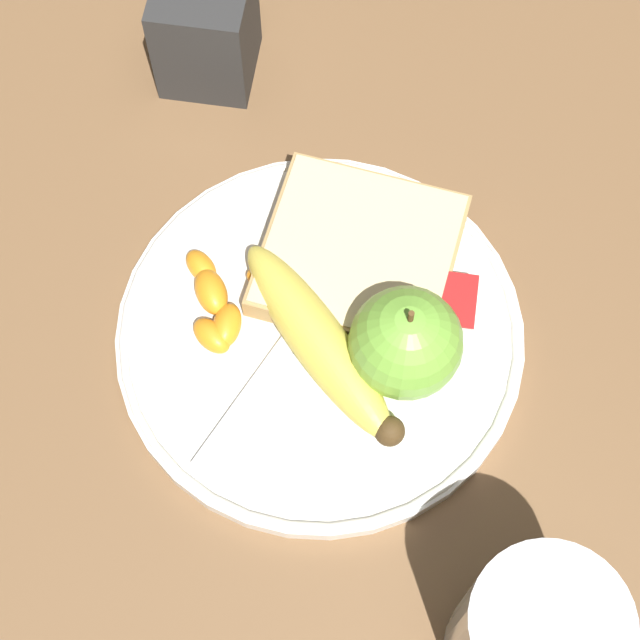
{
  "coord_description": "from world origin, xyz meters",
  "views": [
    {
      "loc": [
        -0.04,
        0.27,
        0.65
      ],
      "look_at": [
        0.0,
        0.0,
        0.03
      ],
      "focal_mm": 60.0,
      "sensor_mm": 36.0,
      "label": 1
    }
  ],
  "objects_px": {
    "fork": "(299,328)",
    "condiment_caddy": "(206,30)",
    "banana": "(326,343)",
    "jam_packet": "(439,304)",
    "bread_slice": "(359,255)",
    "juice_glass": "(531,639)",
    "plate": "(320,335)",
    "apple": "(406,343)"
  },
  "relations": [
    {
      "from": "plate",
      "to": "apple",
      "type": "distance_m",
      "value": 0.07
    },
    {
      "from": "banana",
      "to": "bread_slice",
      "type": "relative_size",
      "value": 1.01
    },
    {
      "from": "plate",
      "to": "juice_glass",
      "type": "bearing_deg",
      "value": 128.52
    },
    {
      "from": "fork",
      "to": "jam_packet",
      "type": "height_order",
      "value": "jam_packet"
    },
    {
      "from": "banana",
      "to": "fork",
      "type": "relative_size",
      "value": 0.77
    },
    {
      "from": "apple",
      "to": "bread_slice",
      "type": "height_order",
      "value": "apple"
    },
    {
      "from": "bread_slice",
      "to": "banana",
      "type": "bearing_deg",
      "value": 79.96
    },
    {
      "from": "banana",
      "to": "fork",
      "type": "bearing_deg",
      "value": -35.27
    },
    {
      "from": "juice_glass",
      "to": "bread_slice",
      "type": "xyz_separation_m",
      "value": [
        0.12,
        -0.23,
        -0.03
      ]
    },
    {
      "from": "fork",
      "to": "bread_slice",
      "type": "bearing_deg",
      "value": -5.78
    },
    {
      "from": "juice_glass",
      "to": "bread_slice",
      "type": "relative_size",
      "value": 0.82
    },
    {
      "from": "apple",
      "to": "banana",
      "type": "xyz_separation_m",
      "value": [
        0.05,
        -0.0,
        -0.02
      ]
    },
    {
      "from": "bread_slice",
      "to": "fork",
      "type": "relative_size",
      "value": 0.77
    },
    {
      "from": "fork",
      "to": "banana",
      "type": "bearing_deg",
      "value": -100.82
    },
    {
      "from": "banana",
      "to": "juice_glass",
      "type": "bearing_deg",
      "value": 129.6
    },
    {
      "from": "plate",
      "to": "apple",
      "type": "bearing_deg",
      "value": 165.63
    },
    {
      "from": "banana",
      "to": "condiment_caddy",
      "type": "bearing_deg",
      "value": -61.57
    },
    {
      "from": "banana",
      "to": "fork",
      "type": "xyz_separation_m",
      "value": [
        0.02,
        -0.01,
        -0.02
      ]
    },
    {
      "from": "jam_packet",
      "to": "condiment_caddy",
      "type": "bearing_deg",
      "value": -43.7
    },
    {
      "from": "fork",
      "to": "condiment_caddy",
      "type": "distance_m",
      "value": 0.23
    },
    {
      "from": "condiment_caddy",
      "to": "banana",
      "type": "bearing_deg",
      "value": 118.43
    },
    {
      "from": "apple",
      "to": "bread_slice",
      "type": "bearing_deg",
      "value": -61.47
    },
    {
      "from": "plate",
      "to": "fork",
      "type": "bearing_deg",
      "value": 0.21
    },
    {
      "from": "apple",
      "to": "jam_packet",
      "type": "height_order",
      "value": "apple"
    },
    {
      "from": "juice_glass",
      "to": "bread_slice",
      "type": "height_order",
      "value": "juice_glass"
    },
    {
      "from": "plate",
      "to": "fork",
      "type": "relative_size",
      "value": 1.48
    },
    {
      "from": "banana",
      "to": "condiment_caddy",
      "type": "distance_m",
      "value": 0.25
    },
    {
      "from": "banana",
      "to": "fork",
      "type": "height_order",
      "value": "banana"
    },
    {
      "from": "fork",
      "to": "jam_packet",
      "type": "bearing_deg",
      "value": -48.48
    },
    {
      "from": "juice_glass",
      "to": "fork",
      "type": "distance_m",
      "value": 0.24
    },
    {
      "from": "plate",
      "to": "juice_glass",
      "type": "height_order",
      "value": "juice_glass"
    },
    {
      "from": "apple",
      "to": "condiment_caddy",
      "type": "relative_size",
      "value": 0.93
    },
    {
      "from": "fork",
      "to": "condiment_caddy",
      "type": "bearing_deg",
      "value": 50.2
    },
    {
      "from": "banana",
      "to": "condiment_caddy",
      "type": "relative_size",
      "value": 1.62
    },
    {
      "from": "jam_packet",
      "to": "plate",
      "type": "bearing_deg",
      "value": 19.98
    },
    {
      "from": "banana",
      "to": "bread_slice",
      "type": "height_order",
      "value": "banana"
    },
    {
      "from": "bread_slice",
      "to": "juice_glass",
      "type": "bearing_deg",
      "value": 118.07
    },
    {
      "from": "juice_glass",
      "to": "fork",
      "type": "relative_size",
      "value": 0.63
    },
    {
      "from": "plate",
      "to": "juice_glass",
      "type": "distance_m",
      "value": 0.23
    },
    {
      "from": "apple",
      "to": "bread_slice",
      "type": "xyz_separation_m",
      "value": [
        0.04,
        -0.07,
        -0.02
      ]
    },
    {
      "from": "jam_packet",
      "to": "fork",
      "type": "bearing_deg",
      "value": 17.07
    },
    {
      "from": "jam_packet",
      "to": "condiment_caddy",
      "type": "relative_size",
      "value": 0.54
    }
  ]
}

